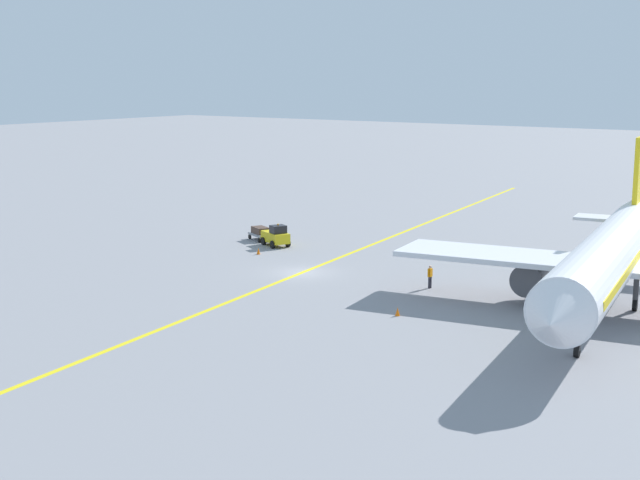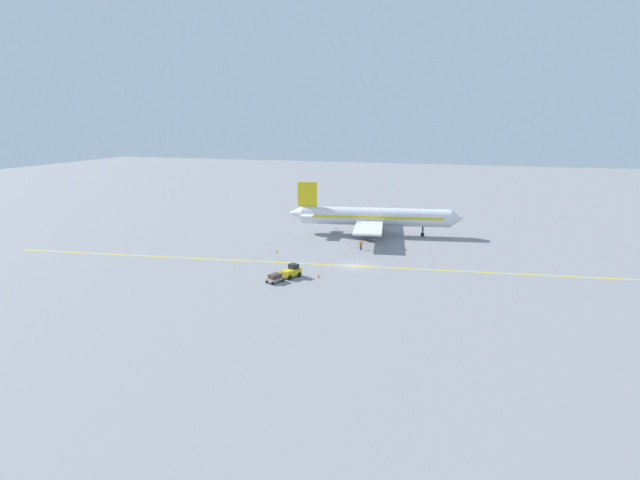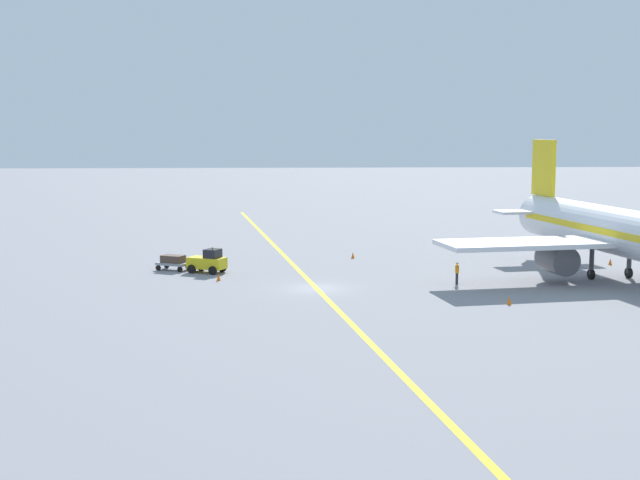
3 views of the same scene
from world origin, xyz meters
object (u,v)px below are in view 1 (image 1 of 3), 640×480
baggage_tug_white (276,236)px  traffic_cone_far_edge (398,312)px  ground_crew_worker (430,276)px  traffic_cone_near_nose (258,251)px  baggage_cart_trailing (260,232)px  airplane_at_gate (609,257)px  traffic_cone_by_wingtip (437,245)px

baggage_tug_white → traffic_cone_far_edge: size_ratio=6.10×
ground_crew_worker → traffic_cone_near_nose: bearing=-8.0°
baggage_cart_trailing → ground_crew_worker: 23.34m
ground_crew_worker → traffic_cone_far_edge: (-1.87, 7.88, -0.63)m
ground_crew_worker → airplane_at_gate: bearing=-178.7°
traffic_cone_near_nose → traffic_cone_far_edge: bearing=152.3°
traffic_cone_near_nose → airplane_at_gate: bearing=175.8°
ground_crew_worker → traffic_cone_by_wingtip: (6.59, -13.78, -0.63)m
ground_crew_worker → traffic_cone_by_wingtip: bearing=-64.5°
traffic_cone_near_nose → traffic_cone_by_wingtip: (-11.35, -11.25, 0.00)m
traffic_cone_by_wingtip → traffic_cone_far_edge: bearing=111.3°
airplane_at_gate → traffic_cone_far_edge: bearing=37.2°
airplane_at_gate → traffic_cone_far_edge: 13.94m
airplane_at_gate → baggage_tug_white: bearing=-10.9°
ground_crew_worker → traffic_cone_far_edge: ground_crew_worker is taller
baggage_cart_trailing → traffic_cone_near_nose: size_ratio=5.37×
traffic_cone_far_edge → traffic_cone_near_nose: bearing=-27.7°
airplane_at_gate → baggage_cart_trailing: bearing=-12.3°
airplane_at_gate → ground_crew_worker: airplane_at_gate is taller
ground_crew_worker → traffic_cone_by_wingtip: ground_crew_worker is taller
ground_crew_worker → traffic_cone_far_edge: bearing=103.4°
traffic_cone_far_edge → traffic_cone_by_wingtip: bearing=-68.7°
airplane_at_gate → traffic_cone_by_wingtip: 23.74m
ground_crew_worker → traffic_cone_far_edge: size_ratio=3.05×
baggage_cart_trailing → traffic_cone_far_edge: bearing=146.6°
ground_crew_worker → baggage_cart_trailing: bearing=-19.7°
airplane_at_gate → ground_crew_worker: bearing=1.3°
airplane_at_gate → traffic_cone_near_nose: 30.85m
traffic_cone_near_nose → traffic_cone_far_edge: (-19.81, 10.41, 0.00)m
airplane_at_gate → traffic_cone_near_nose: size_ratio=64.50×
baggage_cart_trailing → ground_crew_worker: ground_crew_worker is taller
baggage_tug_white → traffic_cone_near_nose: 4.07m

